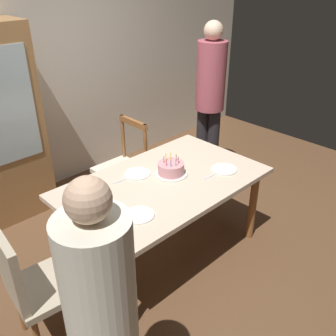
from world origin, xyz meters
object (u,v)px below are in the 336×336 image
(plate_near_celebrant, at_px, (139,215))
(chair_spindle_back, at_px, (122,169))
(birthday_cake, at_px, (171,169))
(plate_near_guest, at_px, (224,169))
(person_celebrant, at_px, (102,316))
(chair_upholstered, at_px, (32,283))
(person_guest, at_px, (210,95))
(plate_far_side, at_px, (138,174))
(dining_table, at_px, (164,189))

(plate_near_celebrant, height_order, chair_spindle_back, chair_spindle_back)
(birthday_cake, xyz_separation_m, plate_near_guest, (0.38, -0.26, -0.05))
(person_celebrant, bearing_deg, chair_upholstered, 89.44)
(birthday_cake, relative_size, person_guest, 0.15)
(chair_upholstered, height_order, person_guest, person_guest)
(plate_near_celebrant, xyz_separation_m, chair_upholstered, (-0.77, 0.15, -0.22))
(plate_far_side, xyz_separation_m, person_guest, (1.40, 0.40, 0.29))
(plate_near_celebrant, xyz_separation_m, chair_spindle_back, (0.67, 1.06, -0.30))
(plate_far_side, distance_m, plate_near_guest, 0.75)
(dining_table, relative_size, plate_far_side, 7.63)
(plate_near_celebrant, relative_size, chair_upholstered, 0.23)
(chair_upholstered, xyz_separation_m, person_guest, (2.54, 0.71, 0.51))
(plate_far_side, bearing_deg, dining_table, -70.02)
(dining_table, xyz_separation_m, chair_upholstered, (-1.23, -0.08, -0.13))
(plate_near_celebrant, bearing_deg, dining_table, 26.57)
(plate_near_celebrant, xyz_separation_m, person_guest, (1.77, 0.86, 0.29))
(plate_near_guest, relative_size, chair_spindle_back, 0.23)
(plate_near_guest, relative_size, person_celebrant, 0.13)
(person_guest, bearing_deg, plate_far_side, -164.02)
(plate_near_celebrant, relative_size, plate_far_side, 1.00)
(plate_near_guest, height_order, chair_upholstered, chair_upholstered)
(chair_spindle_back, bearing_deg, person_guest, -10.34)
(plate_near_celebrant, bearing_deg, plate_far_side, 50.72)
(plate_far_side, bearing_deg, plate_near_guest, -38.17)
(plate_far_side, xyz_separation_m, plate_near_guest, (0.59, -0.46, 0.00))
(chair_spindle_back, distance_m, person_guest, 1.27)
(plate_near_guest, distance_m, person_guest, 1.22)
(person_celebrant, bearing_deg, plate_near_guest, 21.04)
(plate_near_celebrant, xyz_separation_m, person_celebrant, (-0.77, -0.67, 0.18))
(birthday_cake, bearing_deg, chair_spindle_back, 83.87)
(chair_upholstered, bearing_deg, chair_spindle_back, 32.43)
(chair_upholstered, xyz_separation_m, person_celebrant, (-0.01, -0.82, 0.40))
(person_celebrant, bearing_deg, person_guest, 30.99)
(chair_upholstered, bearing_deg, plate_far_side, 15.05)
(chair_spindle_back, height_order, person_guest, person_guest)
(plate_far_side, distance_m, chair_spindle_back, 0.73)
(dining_table, xyz_separation_m, plate_near_celebrant, (-0.46, -0.23, 0.09))
(chair_upholstered, bearing_deg, plate_near_celebrant, -11.37)
(plate_near_celebrant, height_order, plate_near_guest, same)
(birthday_cake, height_order, plate_near_celebrant, birthday_cake)
(chair_upholstered, bearing_deg, person_guest, 15.56)
(person_guest, bearing_deg, dining_table, -154.33)
(dining_table, xyz_separation_m, birthday_cake, (0.12, 0.03, 0.13))
(chair_spindle_back, relative_size, person_celebrant, 0.58)
(dining_table, height_order, chair_spindle_back, chair_spindle_back)
(dining_table, bearing_deg, plate_far_side, 109.98)
(chair_spindle_back, relative_size, chair_upholstered, 1.00)
(dining_table, relative_size, person_guest, 0.92)
(birthday_cake, relative_size, plate_near_guest, 1.27)
(birthday_cake, height_order, plate_near_guest, birthday_cake)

